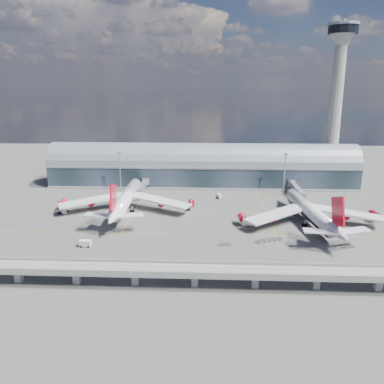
{
  "coord_description": "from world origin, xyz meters",
  "views": [
    {
      "loc": [
        4.02,
        -166.53,
        64.89
      ],
      "look_at": [
        -3.78,
        10.0,
        14.0
      ],
      "focal_mm": 35.0,
      "sensor_mm": 36.0,
      "label": 1
    }
  ],
  "objects_px": {
    "airliner_left": "(126,199)",
    "cargo_train_0": "(226,244)",
    "floodlight_mast_left": "(120,171)",
    "airliner_right": "(311,212)",
    "service_truck_3": "(290,213)",
    "service_truck_5": "(134,196)",
    "cargo_train_1": "(270,240)",
    "service_truck_0": "(63,210)",
    "floodlight_mast_right": "(284,173)",
    "service_truck_2": "(250,222)",
    "service_truck_4": "(219,196)",
    "service_truck_1": "(85,243)",
    "control_tower": "(335,106)"
  },
  "relations": [
    {
      "from": "airliner_right",
      "to": "service_truck_0",
      "type": "relative_size",
      "value": 11.19
    },
    {
      "from": "cargo_train_1",
      "to": "service_truck_0",
      "type": "bearing_deg",
      "value": 92.32
    },
    {
      "from": "service_truck_1",
      "to": "cargo_train_0",
      "type": "distance_m",
      "value": 58.69
    },
    {
      "from": "service_truck_5",
      "to": "service_truck_0",
      "type": "bearing_deg",
      "value": -161.83
    },
    {
      "from": "floodlight_mast_left",
      "to": "control_tower",
      "type": "bearing_deg",
      "value": 11.72
    },
    {
      "from": "floodlight_mast_right",
      "to": "service_truck_0",
      "type": "distance_m",
      "value": 128.63
    },
    {
      "from": "service_truck_4",
      "to": "service_truck_0",
      "type": "bearing_deg",
      "value": 178.58
    },
    {
      "from": "control_tower",
      "to": "service_truck_1",
      "type": "relative_size",
      "value": 20.88
    },
    {
      "from": "service_truck_3",
      "to": "service_truck_5",
      "type": "relative_size",
      "value": 0.85
    },
    {
      "from": "airliner_left",
      "to": "cargo_train_0",
      "type": "bearing_deg",
      "value": -41.14
    },
    {
      "from": "airliner_right",
      "to": "cargo_train_1",
      "type": "bearing_deg",
      "value": -143.01
    },
    {
      "from": "floodlight_mast_left",
      "to": "airliner_left",
      "type": "relative_size",
      "value": 0.34
    },
    {
      "from": "control_tower",
      "to": "cargo_train_1",
      "type": "height_order",
      "value": "control_tower"
    },
    {
      "from": "floodlight_mast_left",
      "to": "floodlight_mast_right",
      "type": "distance_m",
      "value": 100.0
    },
    {
      "from": "service_truck_0",
      "to": "service_truck_5",
      "type": "height_order",
      "value": "service_truck_5"
    },
    {
      "from": "airliner_right",
      "to": "service_truck_4",
      "type": "bearing_deg",
      "value": 129.23
    },
    {
      "from": "floodlight_mast_left",
      "to": "service_truck_4",
      "type": "bearing_deg",
      "value": -8.25
    },
    {
      "from": "floodlight_mast_right",
      "to": "service_truck_3",
      "type": "height_order",
      "value": "floodlight_mast_right"
    },
    {
      "from": "floodlight_mast_right",
      "to": "cargo_train_1",
      "type": "distance_m",
      "value": 75.36
    },
    {
      "from": "floodlight_mast_left",
      "to": "airliner_right",
      "type": "bearing_deg",
      "value": -25.84
    },
    {
      "from": "service_truck_2",
      "to": "service_truck_5",
      "type": "height_order",
      "value": "service_truck_5"
    },
    {
      "from": "service_truck_1",
      "to": "service_truck_3",
      "type": "height_order",
      "value": "service_truck_3"
    },
    {
      "from": "service_truck_0",
      "to": "service_truck_3",
      "type": "bearing_deg",
      "value": -36.2
    },
    {
      "from": "airliner_right",
      "to": "airliner_left",
      "type": "bearing_deg",
      "value": 163.72
    },
    {
      "from": "service_truck_2",
      "to": "control_tower",
      "type": "bearing_deg",
      "value": -44.83
    },
    {
      "from": "service_truck_1",
      "to": "service_truck_4",
      "type": "distance_m",
      "value": 91.81
    },
    {
      "from": "cargo_train_0",
      "to": "service_truck_0",
      "type": "bearing_deg",
      "value": 68.8
    },
    {
      "from": "service_truck_3",
      "to": "service_truck_4",
      "type": "relative_size",
      "value": 1.32
    },
    {
      "from": "airliner_right",
      "to": "service_truck_5",
      "type": "relative_size",
      "value": 10.08
    },
    {
      "from": "cargo_train_0",
      "to": "airliner_left",
      "type": "bearing_deg",
      "value": 53.47
    },
    {
      "from": "floodlight_mast_right",
      "to": "control_tower",
      "type": "bearing_deg",
      "value": 38.66
    },
    {
      "from": "floodlight_mast_left",
      "to": "service_truck_3",
      "type": "height_order",
      "value": "floodlight_mast_left"
    },
    {
      "from": "control_tower",
      "to": "floodlight_mast_right",
      "type": "bearing_deg",
      "value": -141.34
    },
    {
      "from": "floodlight_mast_left",
      "to": "airliner_right",
      "type": "xyz_separation_m",
      "value": [
        103.44,
        -50.1,
        -7.64
      ]
    },
    {
      "from": "airliner_left",
      "to": "service_truck_5",
      "type": "bearing_deg",
      "value": 88.29
    },
    {
      "from": "control_tower",
      "to": "airliner_left",
      "type": "height_order",
      "value": "control_tower"
    },
    {
      "from": "floodlight_mast_right",
      "to": "airliner_right",
      "type": "bearing_deg",
      "value": -86.07
    },
    {
      "from": "airliner_left",
      "to": "service_truck_1",
      "type": "height_order",
      "value": "airliner_left"
    },
    {
      "from": "floodlight_mast_right",
      "to": "service_truck_1",
      "type": "height_order",
      "value": "floodlight_mast_right"
    },
    {
      "from": "airliner_left",
      "to": "cargo_train_0",
      "type": "relative_size",
      "value": 16.13
    },
    {
      "from": "airliner_left",
      "to": "service_truck_3",
      "type": "height_order",
      "value": "airliner_left"
    },
    {
      "from": "cargo_train_1",
      "to": "control_tower",
      "type": "bearing_deg",
      "value": -8.57
    },
    {
      "from": "service_truck_2",
      "to": "airliner_left",
      "type": "bearing_deg",
      "value": 65.58
    },
    {
      "from": "floodlight_mast_right",
      "to": "cargo_train_0",
      "type": "xyz_separation_m",
      "value": [
        -38.01,
        -76.81,
        -12.8
      ]
    },
    {
      "from": "service_truck_5",
      "to": "cargo_train_1",
      "type": "xyz_separation_m",
      "value": [
        70.09,
        -59.55,
        -0.81
      ]
    },
    {
      "from": "floodlight_mast_right",
      "to": "service_truck_0",
      "type": "height_order",
      "value": "floodlight_mast_right"
    },
    {
      "from": "service_truck_3",
      "to": "service_truck_4",
      "type": "xyz_separation_m",
      "value": [
        -35.42,
        29.7,
        -0.26
      ]
    },
    {
      "from": "service_truck_0",
      "to": "service_truck_2",
      "type": "distance_m",
      "value": 97.37
    },
    {
      "from": "control_tower",
      "to": "service_truck_5",
      "type": "relative_size",
      "value": 14.26
    },
    {
      "from": "service_truck_3",
      "to": "service_truck_0",
      "type": "bearing_deg",
      "value": -177.34
    }
  ]
}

